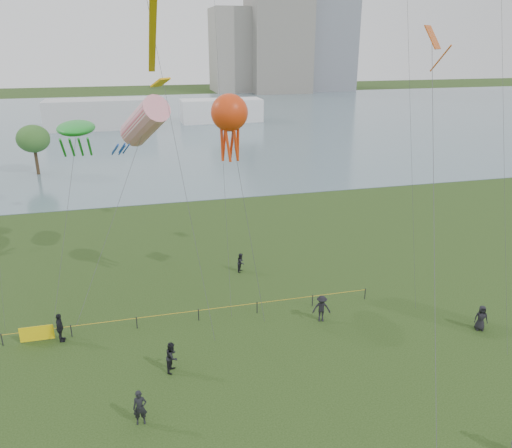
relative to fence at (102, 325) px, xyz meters
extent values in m
cube|color=slate|center=(9.05, 86.03, -0.53)|extent=(400.00, 120.00, 0.08)
cube|color=slate|center=(55.05, 148.03, 18.45)|extent=(20.00, 20.00, 38.00)
cube|color=gray|center=(41.05, 154.03, 13.45)|extent=(16.00, 18.00, 28.00)
cube|color=silver|center=(-2.95, 81.03, 2.45)|extent=(22.00, 8.00, 6.00)
cube|color=white|center=(23.05, 84.03, 1.95)|extent=(18.00, 7.00, 5.00)
cylinder|color=#332517|center=(-10.08, 43.47, 0.98)|extent=(0.44, 0.44, 3.07)
ellipsoid|color=#386728|center=(-10.08, 43.47, 4.42)|extent=(4.37, 4.37, 3.68)
cylinder|color=black|center=(-5.88, 0.00, -0.13)|extent=(0.07, 0.07, 0.85)
cylinder|color=black|center=(-1.88, 0.00, -0.13)|extent=(0.07, 0.07, 0.85)
cylinder|color=black|center=(2.12, 0.00, -0.13)|extent=(0.07, 0.07, 0.85)
cylinder|color=black|center=(6.12, 0.00, -0.13)|extent=(0.07, 0.07, 0.85)
cylinder|color=black|center=(10.12, 0.00, -0.13)|extent=(0.07, 0.07, 0.85)
cylinder|color=black|center=(14.12, 0.00, -0.13)|extent=(0.07, 0.07, 0.85)
cylinder|color=black|center=(18.12, 0.00, -0.13)|extent=(0.07, 0.07, 0.85)
cylinder|color=yellow|center=(6.12, 0.00, 0.19)|extent=(24.00, 0.03, 0.03)
cube|color=yellow|center=(-3.88, 0.00, 0.00)|extent=(2.00, 0.04, 1.00)
imported|color=black|center=(3.96, -4.98, 0.36)|extent=(0.98, 1.09, 1.82)
imported|color=black|center=(13.99, -2.03, 0.37)|extent=(1.33, 0.96, 1.85)
imported|color=black|center=(-2.45, -0.34, 0.39)|extent=(0.50, 1.12, 1.89)
imported|color=black|center=(23.50, -5.50, 0.30)|extent=(0.97, 0.81, 1.70)
imported|color=black|center=(2.09, -8.75, 0.36)|extent=(0.69, 0.48, 1.84)
imported|color=black|center=(10.47, 6.63, 0.23)|extent=(0.89, 0.95, 1.56)
cylinder|color=#3F3F42|center=(5.51, -0.05, 9.56)|extent=(2.53, 5.17, 20.24)
cube|color=#FFAE0D|center=(4.26, -1.68, 17.28)|extent=(0.36, 6.98, 4.09)
cube|color=#FFAE0D|center=(4.26, -5.48, 15.18)|extent=(0.95, 0.95, 0.42)
cylinder|color=#3F3F42|center=(1.02, 4.14, 5.52)|extent=(5.55, 5.76, 12.17)
cylinder|color=#E61C41|center=(3.78, 7.01, 11.60)|extent=(3.86, 5.27, 3.96)
cylinder|color=blue|center=(2.38, 5.81, 10.00)|extent=(0.60, 1.13, 0.88)
cylinder|color=blue|center=(2.11, 6.19, 10.00)|extent=(0.60, 1.13, 0.88)
cylinder|color=blue|center=(1.66, 6.04, 10.00)|extent=(0.60, 1.13, 0.88)
cylinder|color=blue|center=(1.66, 5.57, 10.00)|extent=(0.60, 1.13, 0.88)
cylinder|color=blue|center=(2.11, 5.43, 10.00)|extent=(0.60, 1.13, 0.88)
cylinder|color=#3F3F42|center=(-1.97, 4.16, 5.43)|extent=(2.46, 4.95, 11.98)
ellipsoid|color=#1A9328|center=(-0.76, 6.62, 11.41)|extent=(2.49, 4.48, 0.87)
cylinder|color=#1A9328|center=(-1.56, 5.02, 10.41)|extent=(0.16, 1.79, 1.54)
cylinder|color=#1A9328|center=(-1.01, 5.02, 10.41)|extent=(0.16, 1.79, 1.54)
cylinder|color=#1A9328|center=(-0.46, 5.02, 10.41)|extent=(0.16, 1.79, 1.54)
cylinder|color=#1A9328|center=(0.09, 5.02, 10.41)|extent=(0.16, 1.79, 1.54)
cylinder|color=#3F3F42|center=(9.48, -0.15, 6.16)|extent=(1.74, 2.11, 13.43)
sphere|color=red|center=(8.62, 0.89, 12.87)|extent=(2.24, 2.24, 2.24)
cylinder|color=red|center=(9.12, 0.89, 11.27)|extent=(0.18, 0.54, 2.60)
cylinder|color=red|center=(8.87, 1.32, 11.27)|extent=(0.49, 0.36, 2.61)
cylinder|color=red|center=(8.37, 1.32, 11.27)|extent=(0.49, 0.36, 2.61)
cylinder|color=red|center=(8.12, 0.89, 11.27)|extent=(0.18, 0.54, 2.60)
cylinder|color=red|center=(8.37, 0.46, 11.27)|extent=(0.49, 0.36, 2.61)
cylinder|color=red|center=(8.87, 0.46, 11.27)|extent=(0.49, 0.36, 2.61)
cylinder|color=#3F3F42|center=(15.77, -10.59, 8.27)|extent=(4.66, 11.45, 17.66)
cube|color=#D55112|center=(18.09, -4.88, 17.09)|extent=(1.42, 1.42, 1.16)
cylinder|color=#D55112|center=(18.09, -5.78, 16.09)|extent=(0.08, 1.58, 1.35)
camera|label=1|loc=(2.78, -28.92, 16.97)|focal=35.00mm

